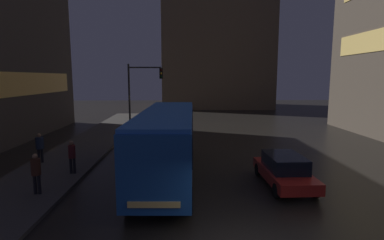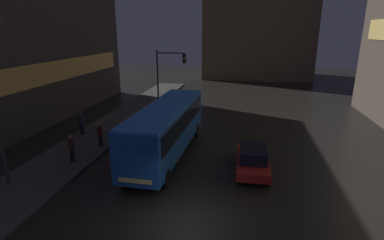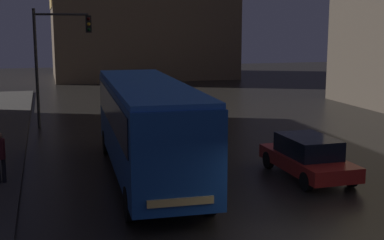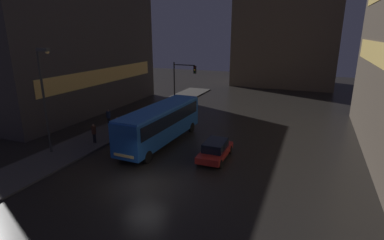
# 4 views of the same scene
# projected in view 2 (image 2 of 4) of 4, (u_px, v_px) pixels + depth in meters

# --- Properties ---
(ground_plane) EXTENTS (120.00, 120.00, 0.00)m
(ground_plane) POSITION_uv_depth(u_px,v_px,m) (184.00, 226.00, 12.87)
(ground_plane) COLOR black
(sidewalk_left) EXTENTS (4.00, 48.00, 0.15)m
(sidewalk_left) POSITION_uv_depth(u_px,v_px,m) (99.00, 135.00, 23.80)
(sidewalk_left) COLOR #3D3A38
(sidewalk_left) RESTS_ON ground
(building_left_tower) EXTENTS (10.07, 24.08, 15.68)m
(building_left_tower) POSITION_uv_depth(u_px,v_px,m) (12.00, 33.00, 27.76)
(building_left_tower) COLOR #383333
(building_left_tower) RESTS_ON ground
(building_far_backdrop) EXTENTS (18.07, 12.00, 24.58)m
(building_far_backdrop) POSITION_uv_depth(u_px,v_px,m) (259.00, 5.00, 51.24)
(building_far_backdrop) COLOR brown
(building_far_backdrop) RESTS_ON ground
(bus_near) EXTENTS (2.92, 11.16, 3.45)m
(bus_near) POSITION_uv_depth(u_px,v_px,m) (167.00, 125.00, 19.61)
(bus_near) COLOR #194793
(bus_near) RESTS_ON ground
(car_taxi) EXTENTS (1.95, 4.43, 1.48)m
(car_taxi) POSITION_uv_depth(u_px,v_px,m) (253.00, 159.00, 17.78)
(car_taxi) COLOR maroon
(car_taxi) RESTS_ON ground
(pedestrian_near) EXTENTS (0.49, 0.49, 1.73)m
(pedestrian_near) POSITION_uv_depth(u_px,v_px,m) (100.00, 133.00, 21.03)
(pedestrian_near) COLOR black
(pedestrian_near) RESTS_ON sidewalk_left
(pedestrian_mid) EXTENTS (0.55, 0.55, 1.77)m
(pedestrian_mid) POSITION_uv_depth(u_px,v_px,m) (71.00, 146.00, 18.50)
(pedestrian_mid) COLOR black
(pedestrian_mid) RESTS_ON sidewalk_left
(pedestrian_far) EXTENTS (0.53, 0.53, 1.74)m
(pedestrian_far) POSITION_uv_depth(u_px,v_px,m) (81.00, 122.00, 23.45)
(pedestrian_far) COLOR black
(pedestrian_far) RESTS_ON sidewalk_left
(traffic_light_main) EXTENTS (2.98, 0.35, 6.25)m
(traffic_light_main) POSITION_uv_depth(u_px,v_px,m) (167.00, 71.00, 29.69)
(traffic_light_main) COLOR #2D2D2D
(traffic_light_main) RESTS_ON ground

